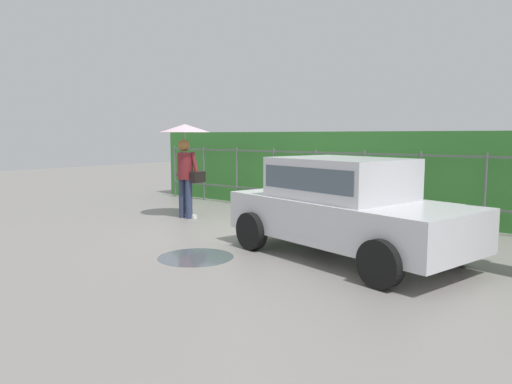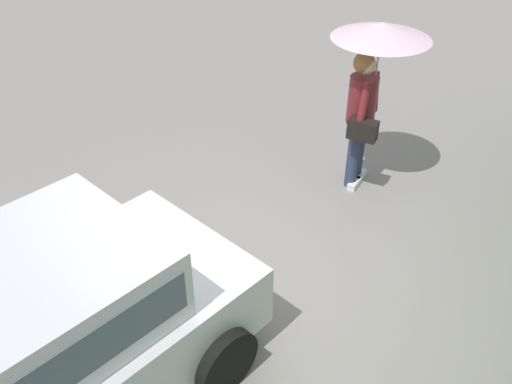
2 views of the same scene
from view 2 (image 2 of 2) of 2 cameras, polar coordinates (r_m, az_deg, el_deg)
ground_plane at (r=5.54m, az=-0.25°, el=-10.04°), size 40.00×40.00×0.00m
car at (r=4.35m, az=-23.63°, el=-14.83°), size 3.97×2.49×1.48m
pedestrian at (r=6.43m, az=12.20°, el=12.81°), size 1.12×1.12×2.06m
puddle_near at (r=6.47m, az=-18.76°, el=-4.45°), size 1.14×1.14×0.00m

